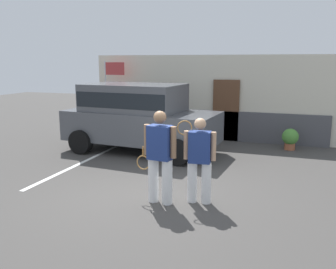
{
  "coord_description": "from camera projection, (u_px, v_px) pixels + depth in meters",
  "views": [
    {
      "loc": [
        2.65,
        -6.6,
        2.72
      ],
      "look_at": [
        -0.08,
        1.2,
        1.05
      ],
      "focal_mm": 38.89,
      "sensor_mm": 36.0,
      "label": 1
    }
  ],
  "objects": [
    {
      "name": "ground_plane",
      "position": [
        153.0,
        195.0,
        7.5
      ],
      "size": [
        40.0,
        40.0,
        0.0
      ],
      "primitive_type": "plane",
      "color": "#423F3D"
    },
    {
      "name": "parking_stripe_0",
      "position": [
        79.0,
        164.0,
        9.77
      ],
      "size": [
        0.12,
        4.4,
        0.01
      ],
      "primitive_type": "cube",
      "color": "silver",
      "rests_on": "ground_plane"
    },
    {
      "name": "house_frontage",
      "position": [
        215.0,
        100.0,
        12.77
      ],
      "size": [
        9.03,
        0.4,
        2.93
      ],
      "color": "beige",
      "rests_on": "ground_plane"
    },
    {
      "name": "parked_suv",
      "position": [
        138.0,
        114.0,
        10.96
      ],
      "size": [
        4.73,
        2.43,
        2.05
      ],
      "rotation": [
        0.0,
        0.0,
        -0.07
      ],
      "color": "#4C4F54",
      "rests_on": "ground_plane"
    },
    {
      "name": "tennis_player_man",
      "position": [
        160.0,
        156.0,
        6.95
      ],
      "size": [
        0.91,
        0.33,
        1.81
      ],
      "rotation": [
        0.0,
        0.0,
        3.03
      ],
      "color": "white",
      "rests_on": "ground_plane"
    },
    {
      "name": "tennis_player_woman",
      "position": [
        199.0,
        159.0,
        6.97
      ],
      "size": [
        0.76,
        0.3,
        1.67
      ],
      "rotation": [
        0.0,
        0.0,
        3.25
      ],
      "color": "white",
      "rests_on": "ground_plane"
    },
    {
      "name": "potted_plant_by_porch",
      "position": [
        290.0,
        138.0,
        11.31
      ],
      "size": [
        0.5,
        0.5,
        0.67
      ],
      "color": "#9E5638",
      "rests_on": "ground_plane"
    },
    {
      "name": "flag_pole",
      "position": [
        110.0,
        84.0,
        13.34
      ],
      "size": [
        0.8,
        0.05,
        2.73
      ],
      "color": "silver",
      "rests_on": "ground_plane"
    }
  ]
}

